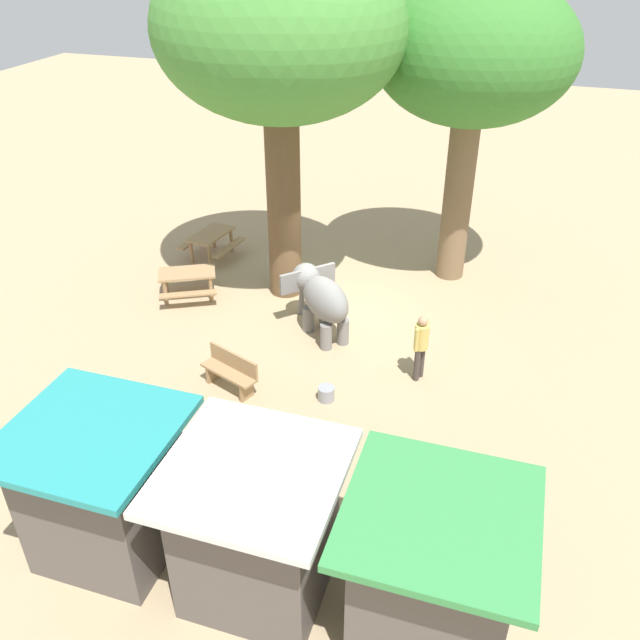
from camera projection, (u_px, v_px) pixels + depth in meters
name	position (u px, v px, depth m)	size (l,w,h in m)	color
ground_plane	(338.00, 318.00, 17.31)	(60.00, 60.00, 0.00)	tan
elephant	(321.00, 297.00, 16.22)	(2.12, 2.10, 1.57)	slate
person_handler	(421.00, 343.00, 14.62)	(0.32, 0.48, 1.62)	#3F3833
shade_tree_main	(474.00, 57.00, 16.26)	(5.05, 4.63, 7.90)	brown
shade_tree_secondary	(279.00, 35.00, 15.09)	(5.89, 5.40, 8.84)	brown
wooden_bench	(231.00, 370.00, 14.55)	(1.45, 0.89, 0.88)	#9E7A51
picnic_table_near	(187.00, 278.00, 17.94)	(2.01, 2.01, 0.78)	#9E7A51
picnic_table_far	(211.00, 239.00, 20.07)	(1.67, 1.69, 0.78)	#9E7A51
market_stall_green	(432.00, 582.00, 9.19)	(2.50, 2.50, 2.52)	#59514C
market_stall_white	(257.00, 536.00, 9.86)	(2.50, 2.50, 2.52)	#59514C
market_stall_teal	(105.00, 496.00, 10.54)	(2.50, 2.50, 2.52)	#59514C
feed_bucket	(326.00, 393.00, 14.36)	(0.36, 0.36, 0.32)	gray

